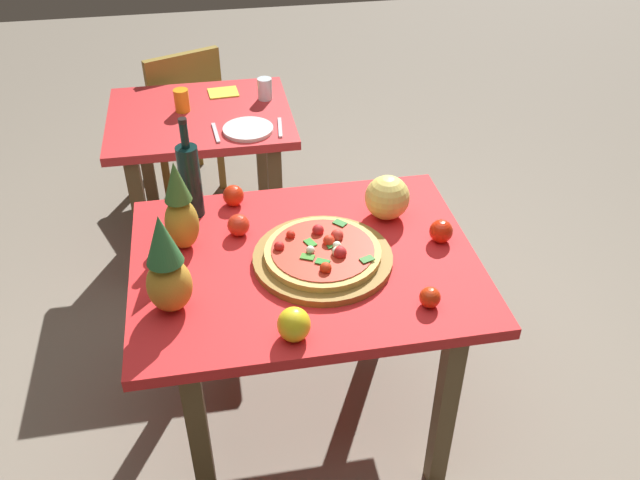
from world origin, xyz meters
TOP-DOWN VIEW (x-y plane):
  - ground_plane at (0.00, 0.00)m, footprint 10.00×10.00m
  - display_table at (0.00, 0.00)m, footprint 1.13×0.88m
  - background_table at (-0.30, 1.15)m, footprint 0.83×0.70m
  - dining_chair at (-0.40, 1.73)m, footprint 0.52×0.52m
  - pizza_board at (0.06, -0.03)m, footprint 0.46×0.46m
  - pizza at (0.06, -0.03)m, footprint 0.38×0.38m
  - wine_bottle at (-0.35, 0.33)m, footprint 0.08×0.08m
  - pineapple_left at (-0.43, -0.17)m, footprint 0.13×0.13m
  - pineapple_right at (-0.38, 0.14)m, footprint 0.11×0.11m
  - melon at (0.33, 0.19)m, footprint 0.16×0.16m
  - bell_pepper at (-0.09, -0.35)m, footprint 0.10×0.10m
  - tomato_beside_pepper at (0.47, 0.01)m, footprint 0.08×0.08m
  - tomato_near_board at (0.33, -0.30)m, footprint 0.06×0.06m
  - tomato_by_bottle at (-0.20, 0.17)m, footprint 0.08×0.08m
  - tomato_at_corner at (-0.20, 0.36)m, footprint 0.08×0.08m
  - drinking_glass_juice at (-0.37, 1.19)m, footprint 0.07×0.07m
  - drinking_glass_water at (0.01, 1.25)m, footprint 0.07×0.07m
  - dinner_plate at (-0.10, 0.93)m, footprint 0.22×0.22m
  - fork_utensil at (-0.24, 0.93)m, footprint 0.03×0.18m
  - knife_utensil at (0.04, 0.93)m, footprint 0.03×0.18m
  - napkin_folded at (-0.18, 1.35)m, footprint 0.15×0.13m

SIDE VIEW (x-z plane):
  - ground_plane at x=0.00m, z-range 0.00..0.00m
  - dining_chair at x=-0.40m, z-range 0.06..0.91m
  - background_table at x=-0.30m, z-range 0.24..0.99m
  - display_table at x=0.00m, z-range 0.28..1.03m
  - napkin_folded at x=-0.18m, z-range 0.75..0.75m
  - fork_utensil at x=-0.24m, z-range 0.75..0.76m
  - knife_utensil at x=0.04m, z-range 0.75..0.76m
  - dinner_plate at x=-0.10m, z-range 0.75..0.76m
  - pizza_board at x=0.06m, z-range 0.75..0.77m
  - tomato_near_board at x=0.33m, z-range 0.75..0.81m
  - tomato_by_bottle at x=-0.20m, z-range 0.75..0.82m
  - tomato_at_corner at x=-0.20m, z-range 0.75..0.83m
  - tomato_beside_pepper at x=0.47m, z-range 0.75..0.83m
  - pizza at x=0.06m, z-range 0.76..0.82m
  - bell_pepper at x=-0.09m, z-range 0.74..0.85m
  - drinking_glass_water at x=0.01m, z-range 0.75..0.85m
  - drinking_glass_juice at x=-0.37m, z-range 0.75..0.85m
  - melon at x=0.33m, z-range 0.75..0.91m
  - wine_bottle at x=-0.35m, z-range 0.71..1.08m
  - pineapple_right at x=-0.38m, z-range 0.73..1.06m
  - pineapple_left at x=-0.43m, z-range 0.73..1.06m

